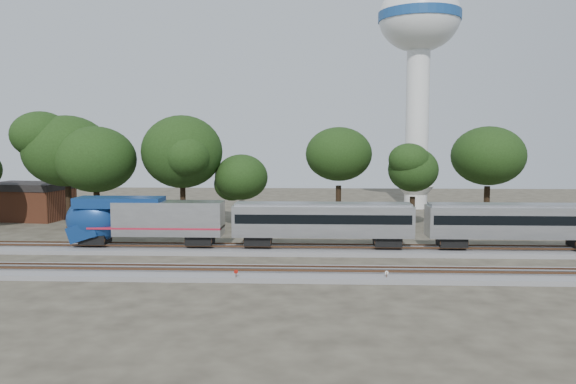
# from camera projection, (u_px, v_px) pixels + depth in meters

# --- Properties ---
(ground) EXTENTS (160.00, 160.00, 0.00)m
(ground) POSITION_uv_depth(u_px,v_px,m) (239.00, 265.00, 50.16)
(ground) COLOR #383328
(ground) RESTS_ON ground
(track_far) EXTENTS (160.00, 5.00, 0.73)m
(track_far) POSITION_uv_depth(u_px,v_px,m) (246.00, 249.00, 56.11)
(track_far) COLOR slate
(track_far) RESTS_ON ground
(track_near) EXTENTS (160.00, 5.00, 0.73)m
(track_near) POSITION_uv_depth(u_px,v_px,m) (232.00, 273.00, 46.16)
(track_near) COLOR slate
(track_near) RESTS_ON ground
(switch_stand_red) EXTENTS (0.31, 0.11, 1.00)m
(switch_stand_red) POSITION_uv_depth(u_px,v_px,m) (236.00, 274.00, 43.93)
(switch_stand_red) COLOR #512D19
(switch_stand_red) RESTS_ON ground
(switch_stand_white) EXTENTS (0.29, 0.05, 0.92)m
(switch_stand_white) POSITION_uv_depth(u_px,v_px,m) (387.00, 275.00, 43.92)
(switch_stand_white) COLOR #512D19
(switch_stand_white) RESTS_ON ground
(switch_lever) EXTENTS (0.53, 0.36, 0.30)m
(switch_lever) POSITION_uv_depth(u_px,v_px,m) (311.00, 278.00, 44.69)
(switch_lever) COLOR #512D19
(switch_lever) RESTS_ON ground
(water_tower) EXTENTS (13.01, 13.01, 36.01)m
(water_tower) POSITION_uv_depth(u_px,v_px,m) (419.00, 42.00, 89.22)
(water_tower) COLOR silver
(water_tower) RESTS_ON ground
(brick_building) EXTENTS (11.61, 8.91, 5.14)m
(brick_building) POSITION_uv_depth(u_px,v_px,m) (28.00, 201.00, 78.70)
(brick_building) COLOR brown
(brick_building) RESTS_ON ground
(tree_1) EXTENTS (9.89, 9.89, 13.94)m
(tree_1) POSITION_uv_depth(u_px,v_px,m) (67.00, 151.00, 70.26)
(tree_1) COLOR black
(tree_1) RESTS_ON ground
(tree_2) EXTENTS (8.89, 8.89, 12.53)m
(tree_2) POSITION_uv_depth(u_px,v_px,m) (95.00, 160.00, 68.47)
(tree_2) COLOR black
(tree_2) RESTS_ON ground
(tree_3) EXTENTS (9.82, 9.82, 13.84)m
(tree_3) POSITION_uv_depth(u_px,v_px,m) (182.00, 152.00, 69.24)
(tree_3) COLOR black
(tree_3) RESTS_ON ground
(tree_4) EXTENTS (6.58, 6.58, 9.27)m
(tree_4) POSITION_uv_depth(u_px,v_px,m) (241.00, 177.00, 70.20)
(tree_4) COLOR black
(tree_4) RESTS_ON ground
(tree_5) EXTENTS (9.37, 9.37, 13.20)m
(tree_5) POSITION_uv_depth(u_px,v_px,m) (339.00, 154.00, 75.33)
(tree_5) COLOR black
(tree_5) RESTS_ON ground
(tree_6) EXTENTS (7.52, 7.52, 10.60)m
(tree_6) POSITION_uv_depth(u_px,v_px,m) (413.00, 170.00, 70.25)
(tree_6) COLOR black
(tree_6) RESTS_ON ground
(tree_7) EXTENTS (9.11, 9.11, 12.84)m
(tree_7) POSITION_uv_depth(u_px,v_px,m) (488.00, 156.00, 75.90)
(tree_7) COLOR black
(tree_7) RESTS_ON ground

